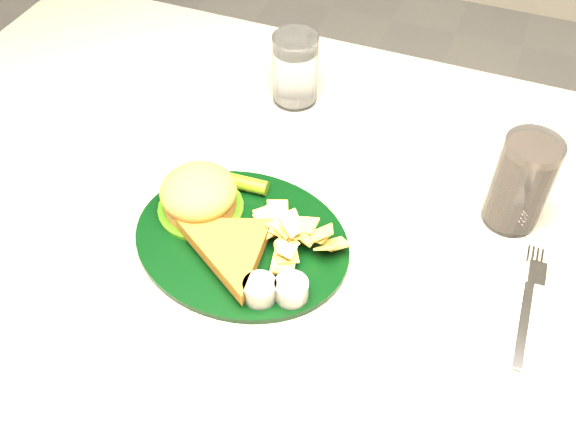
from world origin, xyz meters
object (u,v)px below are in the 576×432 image
at_px(table, 285,369).
at_px(dinner_plate, 240,226).
at_px(fork_napkin, 524,317).
at_px(water_glass, 295,69).
at_px(cola_glass, 521,183).

relative_size(table, dinner_plate, 4.55).
bearing_deg(fork_napkin, water_glass, 142.76).
xyz_separation_m(water_glass, cola_glass, (0.33, -0.13, 0.01)).
height_order(dinner_plate, cola_glass, cola_glass).
height_order(dinner_plate, fork_napkin, dinner_plate).
xyz_separation_m(table, fork_napkin, (0.30, -0.04, 0.38)).
distance_m(dinner_plate, water_glass, 0.29).
bearing_deg(table, water_glass, 107.94).
bearing_deg(fork_napkin, table, 170.91).
bearing_deg(dinner_plate, cola_glass, 35.09).
relative_size(dinner_plate, water_glass, 2.54).
distance_m(water_glass, fork_napkin, 0.46).
bearing_deg(table, cola_glass, 21.68).
bearing_deg(cola_glass, table, -158.32).
bearing_deg(water_glass, cola_glass, -20.93).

